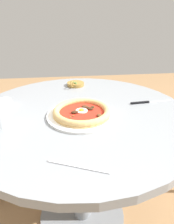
{
  "coord_description": "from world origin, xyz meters",
  "views": [
    {
      "loc": [
        0.8,
        -0.06,
        1.11
      ],
      "look_at": [
        -0.01,
        0.03,
        0.7
      ],
      "focal_mm": 31.69,
      "sensor_mm": 36.0,
      "label": 1
    }
  ],
  "objects_px": {
    "fork_utensil": "(78,166)",
    "olive_pan": "(76,84)",
    "dining_table": "(81,138)",
    "steak_knife": "(145,102)",
    "pizza_on_plate": "(82,113)",
    "water_glass": "(1,116)",
    "ramekin_capers": "(4,103)"
  },
  "relations": [
    {
      "from": "pizza_on_plate",
      "to": "water_glass",
      "type": "height_order",
      "value": "water_glass"
    },
    {
      "from": "steak_knife",
      "to": "fork_utensil",
      "type": "height_order",
      "value": "steak_knife"
    },
    {
      "from": "water_glass",
      "to": "fork_utensil",
      "type": "distance_m",
      "value": 0.39
    },
    {
      "from": "steak_knife",
      "to": "fork_utensil",
      "type": "bearing_deg",
      "value": -41.32
    },
    {
      "from": "pizza_on_plate",
      "to": "water_glass",
      "type": "relative_size",
      "value": 3.2
    },
    {
      "from": "water_glass",
      "to": "pizza_on_plate",
      "type": "bearing_deg",
      "value": 96.24
    },
    {
      "from": "dining_table",
      "to": "water_glass",
      "type": "relative_size",
      "value": 10.71
    },
    {
      "from": "pizza_on_plate",
      "to": "ramekin_capers",
      "type": "xyz_separation_m",
      "value": [
        -0.14,
        -0.35,
        0.0
      ]
    },
    {
      "from": "ramekin_capers",
      "to": "fork_utensil",
      "type": "xyz_separation_m",
      "value": [
        0.45,
        0.31,
        -0.02
      ]
    },
    {
      "from": "pizza_on_plate",
      "to": "ramekin_capers",
      "type": "distance_m",
      "value": 0.38
    },
    {
      "from": "dining_table",
      "to": "fork_utensil",
      "type": "xyz_separation_m",
      "value": [
        0.37,
        -0.04,
        0.15
      ]
    },
    {
      "from": "steak_knife",
      "to": "pizza_on_plate",
      "type": "bearing_deg",
      "value": -72.28
    },
    {
      "from": "steak_knife",
      "to": "olive_pan",
      "type": "relative_size",
      "value": 1.75
    },
    {
      "from": "ramekin_capers",
      "to": "olive_pan",
      "type": "xyz_separation_m",
      "value": [
        -0.26,
        0.35,
        -0.01
      ]
    },
    {
      "from": "dining_table",
      "to": "steak_knife",
      "type": "height_order",
      "value": "steak_knife"
    },
    {
      "from": "water_glass",
      "to": "ramekin_capers",
      "type": "xyz_separation_m",
      "value": [
        -0.17,
        -0.04,
        -0.02
      ]
    },
    {
      "from": "water_glass",
      "to": "steak_knife",
      "type": "bearing_deg",
      "value": 102.15
    },
    {
      "from": "water_glass",
      "to": "dining_table",
      "type": "bearing_deg",
      "value": 106.41
    },
    {
      "from": "pizza_on_plate",
      "to": "fork_utensil",
      "type": "xyz_separation_m",
      "value": [
        0.31,
        -0.04,
        -0.02
      ]
    },
    {
      "from": "water_glass",
      "to": "ramekin_capers",
      "type": "distance_m",
      "value": 0.18
    },
    {
      "from": "ramekin_capers",
      "to": "olive_pan",
      "type": "relative_size",
      "value": 0.63
    },
    {
      "from": "pizza_on_plate",
      "to": "fork_utensil",
      "type": "distance_m",
      "value": 0.31
    },
    {
      "from": "pizza_on_plate",
      "to": "olive_pan",
      "type": "xyz_separation_m",
      "value": [
        -0.4,
        0.0,
        -0.01
      ]
    },
    {
      "from": "steak_knife",
      "to": "olive_pan",
      "type": "distance_m",
      "value": 0.44
    },
    {
      "from": "pizza_on_plate",
      "to": "water_glass",
      "type": "bearing_deg",
      "value": -83.76
    },
    {
      "from": "pizza_on_plate",
      "to": "fork_utensil",
      "type": "bearing_deg",
      "value": -7.43
    },
    {
      "from": "pizza_on_plate",
      "to": "steak_knife",
      "type": "bearing_deg",
      "value": 107.72
    },
    {
      "from": "fork_utensil",
      "to": "olive_pan",
      "type": "bearing_deg",
      "value": 176.62
    },
    {
      "from": "dining_table",
      "to": "ramekin_capers",
      "type": "bearing_deg",
      "value": -103.07
    },
    {
      "from": "fork_utensil",
      "to": "dining_table",
      "type": "bearing_deg",
      "value": 173.71
    },
    {
      "from": "pizza_on_plate",
      "to": "fork_utensil",
      "type": "relative_size",
      "value": 1.68
    },
    {
      "from": "pizza_on_plate",
      "to": "olive_pan",
      "type": "relative_size",
      "value": 2.43
    }
  ]
}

